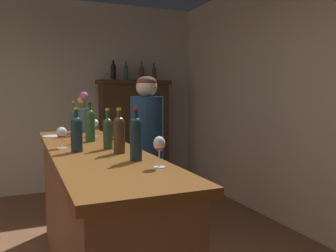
% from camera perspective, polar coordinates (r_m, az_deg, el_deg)
% --- Properties ---
extents(wall_back, '(5.68, 0.12, 2.83)m').
position_cam_1_polar(wall_back, '(5.37, -24.64, 4.43)').
color(wall_back, beige).
rests_on(wall_back, ground).
extents(bar_counter, '(0.62, 2.57, 1.06)m').
position_cam_1_polar(bar_counter, '(2.71, -12.11, -14.68)').
color(bar_counter, brown).
rests_on(bar_counter, ground).
extents(display_cabinet, '(1.11, 0.38, 1.66)m').
position_cam_1_polar(display_cabinet, '(5.37, -5.60, -0.98)').
color(display_cabinet, '#3F2C19').
rests_on(display_cabinet, ground).
extents(wine_bottle_syrah, '(0.07, 0.07, 0.29)m').
position_cam_1_polar(wine_bottle_syrah, '(2.50, -9.95, -0.91)').
color(wine_bottle_syrah, '#2B4729').
rests_on(wine_bottle_syrah, bar_counter).
extents(wine_bottle_riesling, '(0.07, 0.07, 0.32)m').
position_cam_1_polar(wine_bottle_riesling, '(2.04, -5.34, -1.74)').
color(wine_bottle_riesling, '#182F37').
rests_on(wine_bottle_riesling, bar_counter).
extents(wine_bottle_rose, '(0.07, 0.07, 0.33)m').
position_cam_1_polar(wine_bottle_rose, '(3.35, -15.31, 0.77)').
color(wine_bottle_rose, '#2C4C33').
rests_on(wine_bottle_rose, bar_counter).
extents(wine_bottle_pinot, '(0.08, 0.08, 0.30)m').
position_cam_1_polar(wine_bottle_pinot, '(2.42, -14.90, -1.02)').
color(wine_bottle_pinot, '#1A2F34').
rests_on(wine_bottle_pinot, bar_counter).
extents(wine_bottle_malbec, '(0.08, 0.08, 0.30)m').
position_cam_1_polar(wine_bottle_malbec, '(2.31, -8.09, -1.14)').
color(wine_bottle_malbec, '#43311C').
rests_on(wine_bottle_malbec, bar_counter).
extents(wine_bottle_chardonnay, '(0.08, 0.08, 0.32)m').
position_cam_1_polar(wine_bottle_chardonnay, '(2.93, -12.78, 0.34)').
color(wine_bottle_chardonnay, '#274D27').
rests_on(wine_bottle_chardonnay, bar_counter).
extents(wine_glass_front, '(0.07, 0.07, 0.16)m').
position_cam_1_polar(wine_glass_front, '(2.62, -17.18, -1.22)').
color(wine_glass_front, white).
rests_on(wine_glass_front, bar_counter).
extents(wine_glass_mid, '(0.08, 0.08, 0.16)m').
position_cam_1_polar(wine_glass_mid, '(3.28, -12.13, 0.41)').
color(wine_glass_mid, white).
rests_on(wine_glass_mid, bar_counter).
extents(wine_glass_rear, '(0.06, 0.06, 0.17)m').
position_cam_1_polar(wine_glass_rear, '(1.85, -1.45, -3.23)').
color(wine_glass_rear, white).
rests_on(wine_glass_rear, bar_counter).
extents(flower_arrangement, '(0.12, 0.13, 0.42)m').
position_cam_1_polar(flower_arrangement, '(3.66, -13.77, 1.95)').
color(flower_arrangement, '#415B65').
rests_on(flower_arrangement, bar_counter).
extents(cheese_plate, '(0.19, 0.19, 0.01)m').
position_cam_1_polar(cheese_plate, '(3.34, -18.45, -1.64)').
color(cheese_plate, white).
rests_on(cheese_plate, bar_counter).
extents(display_bottle_left, '(0.08, 0.08, 0.30)m').
position_cam_1_polar(display_bottle_left, '(5.26, -9.05, 9.02)').
color(display_bottle_left, black).
rests_on(display_bottle_left, display_cabinet).
extents(display_bottle_midleft, '(0.07, 0.07, 0.29)m').
position_cam_1_polar(display_bottle_midleft, '(5.31, -6.99, 8.90)').
color(display_bottle_midleft, '#2D4F33').
rests_on(display_bottle_midleft, display_cabinet).
extents(display_bottle_center, '(0.07, 0.07, 0.29)m').
position_cam_1_polar(display_bottle_center, '(5.39, -4.40, 8.89)').
color(display_bottle_center, '#443420').
rests_on(display_bottle_center, display_cabinet).
extents(display_bottle_midright, '(0.06, 0.06, 0.27)m').
position_cam_1_polar(display_bottle_midright, '(5.46, -2.31, 8.78)').
color(display_bottle_midright, '#4D3411').
rests_on(display_bottle_midright, display_cabinet).
extents(bartender, '(0.32, 0.32, 1.63)m').
position_cam_1_polar(bartender, '(3.39, -3.49, -3.98)').
color(bartender, maroon).
rests_on(bartender, ground).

